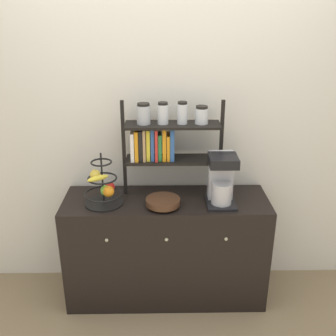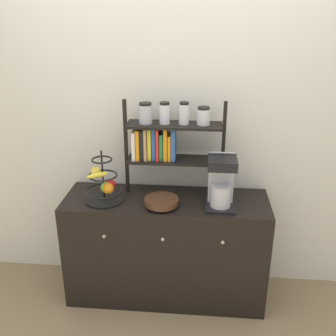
% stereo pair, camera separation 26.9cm
% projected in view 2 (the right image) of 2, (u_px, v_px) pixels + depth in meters
% --- Properties ---
extents(ground_plane, '(12.00, 12.00, 0.00)m').
position_uv_depth(ground_plane, '(163.00, 313.00, 2.88)').
color(ground_plane, '#847051').
extents(wall_back, '(7.00, 0.05, 2.60)m').
position_uv_depth(wall_back, '(170.00, 122.00, 2.87)').
color(wall_back, silver).
rests_on(wall_back, ground_plane).
extents(sideboard, '(1.46, 0.49, 0.81)m').
position_uv_depth(sideboard, '(166.00, 248.00, 2.94)').
color(sideboard, black).
rests_on(sideboard, ground_plane).
extents(coffee_maker, '(0.20, 0.24, 0.36)m').
position_uv_depth(coffee_maker, '(221.00, 181.00, 2.65)').
color(coffee_maker, black).
rests_on(coffee_maker, sideboard).
extents(fruit_stand, '(0.26, 0.26, 0.37)m').
position_uv_depth(fruit_stand, '(104.00, 185.00, 2.72)').
color(fruit_stand, black).
rests_on(fruit_stand, sideboard).
extents(wooden_bowl, '(0.24, 0.24, 0.06)m').
position_uv_depth(wooden_bowl, '(161.00, 202.00, 2.68)').
color(wooden_bowl, '#422819').
rests_on(wooden_bowl, sideboard).
extents(shelf_hutch, '(0.71, 0.20, 0.69)m').
position_uv_depth(shelf_hutch, '(164.00, 137.00, 2.73)').
color(shelf_hutch, black).
rests_on(shelf_hutch, sideboard).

